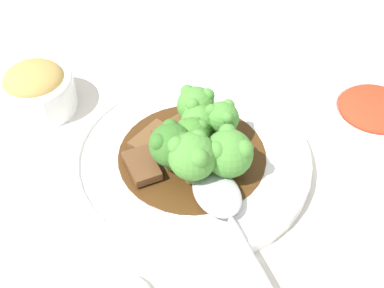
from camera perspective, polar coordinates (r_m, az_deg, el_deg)
name	(u,v)px	position (r m, az deg, el deg)	size (l,w,h in m)	color
ground_plane	(192,163)	(0.65, 0.00, -2.09)	(4.00, 4.00, 0.00)	silver
main_plate	(192,158)	(0.64, 0.00, -1.49)	(0.28, 0.28, 0.02)	white
beef_strip_0	(142,166)	(0.61, -5.36, -2.31)	(0.04, 0.06, 0.01)	brown
beef_strip_1	(150,137)	(0.65, -4.47, 0.71)	(0.06, 0.05, 0.01)	brown
beef_strip_2	(174,130)	(0.65, -1.95, 1.47)	(0.06, 0.05, 0.01)	brown
broccoli_floret_0	(198,121)	(0.63, 0.70, 2.45)	(0.04, 0.04, 0.05)	#8EB756
broccoli_floret_1	(193,156)	(0.58, 0.07, -1.25)	(0.05, 0.05, 0.06)	#8EB756
broccoli_floret_2	(229,152)	(0.59, 3.94, -0.91)	(0.06, 0.06, 0.06)	#7FA84C
broccoli_floret_3	(192,137)	(0.61, 0.01, 0.76)	(0.04, 0.04, 0.05)	#7FA84C
broccoli_floret_4	(222,118)	(0.63, 3.21, 2.80)	(0.04, 0.04, 0.05)	#7FA84C
broccoli_floret_5	(171,144)	(0.59, -2.26, -0.03)	(0.05, 0.05, 0.06)	#8EB756
broccoli_floret_6	(196,105)	(0.65, 0.41, 4.23)	(0.05, 0.05, 0.05)	#7FA84C
serving_spoon	(222,202)	(0.58, 3.24, -6.21)	(0.06, 0.22, 0.01)	#B7B7BC
side_bowl_kimchi	(372,117)	(0.70, 18.69, 2.79)	(0.12, 0.12, 0.05)	white
side_bowl_appetizer	(36,88)	(0.73, -16.27, 5.71)	(0.10, 0.10, 0.06)	white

